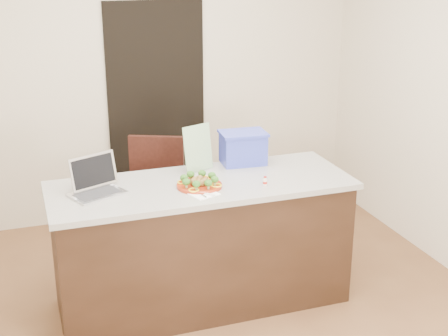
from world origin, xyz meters
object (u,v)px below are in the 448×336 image
object	(u,v)px
island	(202,244)
chair	(161,192)
napkin	(203,194)
yogurt_bottle	(265,182)
laptop	(95,183)
blue_box	(243,148)
plate	(199,185)

from	to	relation	value
island	chair	size ratio (longest dim) A/B	2.04
napkin	yogurt_bottle	xyz separation A→B (m)	(0.44, 0.02, 0.02)
laptop	blue_box	distance (m)	1.14
laptop	yogurt_bottle	bearing A→B (deg)	-35.97
yogurt_bottle	blue_box	distance (m)	0.49
blue_box	plate	bearing A→B (deg)	-136.60
napkin	yogurt_bottle	size ratio (longest dim) A/B	2.63
island	yogurt_bottle	distance (m)	0.65
island	blue_box	xyz separation A→B (m)	(0.41, 0.29, 0.58)
island	chair	distance (m)	0.81
yogurt_bottle	laptop	bearing A→B (deg)	167.29
napkin	chair	world-z (taller)	chair
island	laptop	world-z (taller)	laptop
plate	yogurt_bottle	size ratio (longest dim) A/B	4.85
napkin	laptop	size ratio (longest dim) A/B	0.42
island	blue_box	world-z (taller)	blue_box
napkin	laptop	world-z (taller)	laptop
plate	laptop	distance (m)	0.68
yogurt_bottle	laptop	xyz separation A→B (m)	(-1.09, 0.25, 0.04)
island	laptop	distance (m)	0.87
yogurt_bottle	chair	size ratio (longest dim) A/B	0.06
yogurt_bottle	island	bearing A→B (deg)	154.32
blue_box	laptop	bearing A→B (deg)	-164.06
laptop	chair	bearing A→B (deg)	27.67
plate	laptop	size ratio (longest dim) A/B	0.77
chair	island	bearing A→B (deg)	-58.63
plate	napkin	bearing A→B (deg)	-96.56
plate	yogurt_bottle	distance (m)	0.44
yogurt_bottle	blue_box	size ratio (longest dim) A/B	0.18
plate	blue_box	xyz separation A→B (m)	(0.45, 0.36, 0.11)
island	napkin	size ratio (longest dim) A/B	12.53
napkin	laptop	bearing A→B (deg)	157.95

